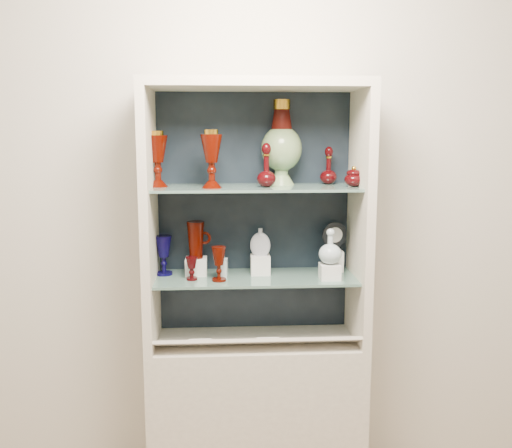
{
  "coord_description": "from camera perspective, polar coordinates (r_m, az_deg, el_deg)",
  "views": [
    {
      "loc": [
        -0.16,
        -1.02,
        1.72
      ],
      "look_at": [
        0.0,
        1.53,
        1.3
      ],
      "focal_mm": 40.0,
      "sensor_mm": 36.0,
      "label": 1
    }
  ],
  "objects": [
    {
      "name": "label_card_0",
      "position": [
        2.62,
        1.14,
        -11.35
      ],
      "size": [
        0.1,
        0.06,
        0.03
      ],
      "primitive_type": "cube",
      "rotation": [
        -0.44,
        0.0,
        0.0
      ],
      "color": "white",
      "rests_on": "label_ledge"
    },
    {
      "name": "ruby_decanter_a",
      "position": [
        2.55,
        1.05,
        6.18
      ],
      "size": [
        0.11,
        0.11,
        0.22
      ],
      "primitive_type": null,
      "rotation": [
        0.0,
        0.0,
        0.32
      ],
      "color": "#3A0507",
      "rests_on": "shelf_upper"
    },
    {
      "name": "cobalt_goblet",
      "position": [
        2.71,
        -9.22,
        -3.11
      ],
      "size": [
        0.08,
        0.08,
        0.19
      ],
      "primitive_type": null,
      "rotation": [
        0.0,
        0.0,
        0.05
      ],
      "color": "#0A0538",
      "rests_on": "shelf_lower"
    },
    {
      "name": "cameo_medallion",
      "position": [
        2.75,
        7.86,
        -1.2
      ],
      "size": [
        0.13,
        0.06,
        0.14
      ],
      "primitive_type": null,
      "rotation": [
        0.0,
        0.0,
        0.16
      ],
      "color": "black",
      "rests_on": "riser_cameo_medallion"
    },
    {
      "name": "cabinet_side_right",
      "position": [
        2.66,
        10.37,
        0.63
      ],
      "size": [
        0.04,
        0.4,
        1.15
      ],
      "primitive_type": "cube",
      "color": "beige",
      "rests_on": "cabinet_base"
    },
    {
      "name": "flat_flask",
      "position": [
        2.67,
        0.43,
        -1.75
      ],
      "size": [
        0.1,
        0.06,
        0.13
      ],
      "primitive_type": null,
      "rotation": [
        0.0,
        0.0,
        -0.19
      ],
      "color": "#A4AAB7",
      "rests_on": "riser_flat_flask"
    },
    {
      "name": "label_card_1",
      "position": [
        2.61,
        -5.58,
        -11.45
      ],
      "size": [
        0.1,
        0.06,
        0.03
      ],
      "primitive_type": "cube",
      "rotation": [
        -0.44,
        0.0,
        0.0
      ],
      "color": "white",
      "rests_on": "label_ledge"
    },
    {
      "name": "cabinet_side_left",
      "position": [
        2.6,
        -10.61,
        0.44
      ],
      "size": [
        0.04,
        0.4,
        1.15
      ],
      "primitive_type": "cube",
      "color": "beige",
      "rests_on": "cabinet_base"
    },
    {
      "name": "wall_back",
      "position": [
        2.8,
        -0.28,
        2.75
      ],
      "size": [
        3.5,
        0.02,
        2.8
      ],
      "primitive_type": "cube",
      "color": "beige",
      "rests_on": "ground"
    },
    {
      "name": "enamel_urn",
      "position": [
        2.67,
        2.57,
        8.14
      ],
      "size": [
        0.24,
        0.24,
        0.39
      ],
      "primitive_type": null,
      "rotation": [
        0.0,
        0.0,
        0.31
      ],
      "color": "#094026",
      "rests_on": "shelf_upper"
    },
    {
      "name": "ruby_decanter_b",
      "position": [
        2.71,
        7.27,
        5.94
      ],
      "size": [
        0.08,
        0.08,
        0.19
      ],
      "primitive_type": null,
      "rotation": [
        0.0,
        0.0,
        0.03
      ],
      "color": "#3A0507",
      "rests_on": "shelf_upper"
    },
    {
      "name": "riser_cameo_medallion",
      "position": [
        2.78,
        7.8,
        -3.67
      ],
      "size": [
        0.08,
        0.08,
        0.1
      ],
      "primitive_type": "cube",
      "color": "silver",
      "rests_on": "shelf_lower"
    },
    {
      "name": "shelf_upper",
      "position": [
        2.59,
        -0.03,
        3.65
      ],
      "size": [
        0.92,
        0.34,
        0.01
      ],
      "primitive_type": "cube",
      "color": "slate",
      "rests_on": "cabinet_side_left"
    },
    {
      "name": "label_ledge",
      "position": [
        2.62,
        0.15,
        -11.68
      ],
      "size": [
        0.92,
        0.17,
        0.09
      ],
      "primitive_type": "cube",
      "rotation": [
        -0.44,
        0.0,
        0.0
      ],
      "color": "beige",
      "rests_on": "cabinet_base"
    },
    {
      "name": "cabinet_top_cap",
      "position": [
        2.57,
        0.0,
        13.8
      ],
      "size": [
        1.0,
        0.4,
        0.04
      ],
      "primitive_type": "cube",
      "color": "beige",
      "rests_on": "cabinet_side_left"
    },
    {
      "name": "clear_round_decanter",
      "position": [
        2.6,
        7.44,
        -2.32
      ],
      "size": [
        0.14,
        0.14,
        0.16
      ],
      "primitive_type": null,
      "rotation": [
        0.0,
        0.0,
        0.4
      ],
      "color": "#AABFC6",
      "rests_on": "riser_clear_round_decanter"
    },
    {
      "name": "clear_square_bottle",
      "position": [
        2.63,
        -3.37,
        -3.98
      ],
      "size": [
        0.05,
        0.05,
        0.13
      ],
      "primitive_type": null,
      "rotation": [
        0.0,
        0.0,
        -0.15
      ],
      "color": "#AABFC6",
      "rests_on": "shelf_lower"
    },
    {
      "name": "riser_ruby_pitcher",
      "position": [
        2.7,
        -6.0,
        -4.23
      ],
      "size": [
        0.1,
        0.1,
        0.08
      ],
      "primitive_type": "cube",
      "color": "silver",
      "rests_on": "shelf_lower"
    },
    {
      "name": "riser_clear_round_decanter",
      "position": [
        2.63,
        7.39,
        -4.73
      ],
      "size": [
        0.09,
        0.09,
        0.07
      ],
      "primitive_type": "cube",
      "color": "silver",
      "rests_on": "shelf_lower"
    },
    {
      "name": "lidded_bowl",
      "position": [
        2.61,
        9.75,
        4.74
      ],
      "size": [
        0.1,
        0.1,
        0.1
      ],
      "primitive_type": null,
      "rotation": [
        0.0,
        0.0,
        0.27
      ],
      "color": "#3A0507",
      "rests_on": "shelf_upper"
    },
    {
      "name": "cabinet_back_panel",
      "position": [
        2.78,
        -0.24,
        1.14
      ],
      "size": [
        0.98,
        0.02,
        1.15
      ],
      "primitive_type": "cube",
      "color": "black",
      "rests_on": "cabinet_base"
    },
    {
      "name": "riser_flat_flask",
      "position": [
        2.69,
        0.43,
        -4.09
      ],
      "size": [
        0.09,
        0.09,
        0.09
      ],
      "primitive_type": "cube",
      "color": "silver",
      "rests_on": "shelf_lower"
    },
    {
      "name": "pedestal_lamp_left",
      "position": [
        2.6,
        -9.82,
        6.43
      ],
      "size": [
        0.12,
        0.12,
        0.25
      ],
      "primitive_type": null,
      "rotation": [
        0.0,
        0.0,
        -0.37
      ],
      "color": "#410901",
      "rests_on": "shelf_upper"
    },
    {
      "name": "ruby_goblet_small",
      "position": [
        2.6,
        -6.45,
        -4.44
      ],
      "size": [
        0.07,
        0.07,
        0.11
      ],
      "primitive_type": null,
      "rotation": [
        0.0,
        0.0,
        -0.4
      ],
      "color": "#3A0507",
      "rests_on": "shelf_lower"
    },
    {
      "name": "ruby_pitcher",
      "position": [
        2.67,
        -6.04,
        -1.59
      ],
      "size": [
        0.13,
        0.09,
        0.17
      ],
      "primitive_type": null,
      "rotation": [
        0.0,
        0.0,
        -0.03
      ],
      "color": "#410901",
      "rests_on": "riser_ruby_pitcher"
    },
    {
      "name": "ruby_goblet_tall",
      "position": [
        2.57,
        -3.74,
        -4.01
      ],
      "size": [
        0.08,
        0.08,
        0.16
      ],
      "primitive_type": null,
      "rotation": [
        0.0,
        0.0,
        0.23
      ],
      "color": "#410901",
      "rests_on": "shelf_lower"
    },
    {
      "name": "shelf_lower",
      "position": [
        2.66,
        -0.03,
        -5.37
      ],
      "size": [
        0.92,
        0.34,
        0.01
      ],
      "primitive_type": "cube",
      "color": "slate",
      "rests_on": "cabinet_side_left"
    },
    {
      "name": "pedestal_lamp_right",
      "position": [
        2.52,
        -4.47,
        6.5
      ],
      "size": [
        0.12,
        0.12,
        0.25
      ],
      "primitive_type": null,
      "rotation": [
        0.0,
        0.0,
        -0.27
      ],
      "color": "#410901",
      "rests_on": "shelf_upper"
    },
    {
      "name": "cabinet_base",
      "position": [
        2.89,
        0.0,
        -18.42
      ],
      "size": [
        1.0,
        0.4,
        0.75
      ],
      "primitive_type": "cube",
      "color": "beige",
      "rests_on": "ground"
    }
  ]
}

